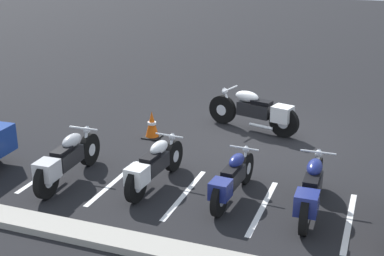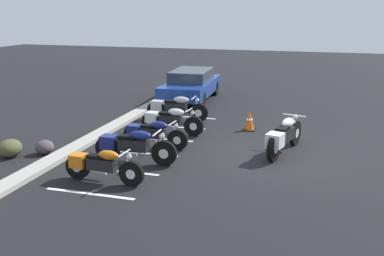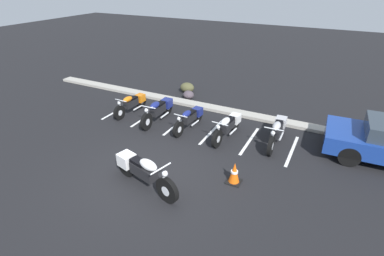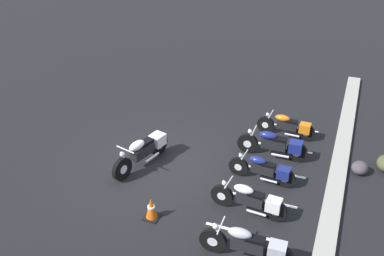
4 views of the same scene
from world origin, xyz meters
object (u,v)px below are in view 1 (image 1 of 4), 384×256
Objects in this scene: motorcycle_white_featured at (257,111)px; parked_bike_2 at (232,179)px; parked_bike_3 at (153,166)px; parked_bike_1 at (311,189)px; traffic_cone at (152,125)px; parked_bike_4 at (66,160)px.

parked_bike_2 is (-0.45, 3.66, -0.09)m from motorcycle_white_featured.
motorcycle_white_featured is 3.82m from parked_bike_3.
motorcycle_white_featured reaches higher than parked_bike_1.
parked_bike_3 is at bearing 114.85° from traffic_cone.
parked_bike_4 reaches higher than parked_bike_3.
motorcycle_white_featured reaches higher than parked_bike_2.
parked_bike_2 is 0.95× the size of parked_bike_3.
motorcycle_white_featured is 1.12× the size of parked_bike_3.
parked_bike_4 is 2.82m from traffic_cone.
motorcycle_white_featured is 3.69× the size of traffic_cone.
parked_bike_1 reaches higher than traffic_cone.
motorcycle_white_featured is 4.11m from parked_bike_1.
parked_bike_3 is at bearing 88.59° from parked_bike_1.
parked_bike_1 is 4.54m from parked_bike_4.
parked_bike_4 is at bearing 107.33° from parked_bike_3.
motorcycle_white_featured reaches higher than parked_bike_4.
parked_bike_3 is at bearing -78.49° from parked_bike_4.
motorcycle_white_featured is 3.69m from parked_bike_2.
parked_bike_1 is 3.48× the size of traffic_cone.
motorcycle_white_featured is at bearing -11.80° from parked_bike_3.
motorcycle_white_featured is at bearing -149.44° from traffic_cone.
parked_bike_4 reaches higher than parked_bike_2.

